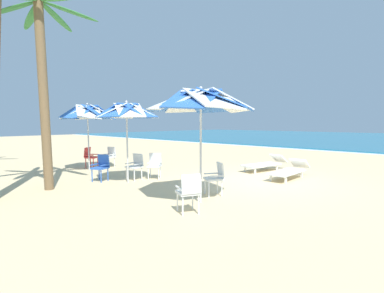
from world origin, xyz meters
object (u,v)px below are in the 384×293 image
Objects in this scene: plastic_chair_2 at (136,165)px; plastic_chair_5 at (109,156)px; palm_tree_0 at (44,67)px; sun_lounger_0 at (289,170)px; beach_umbrella_2 at (88,113)px; beach_umbrella_1 at (127,112)px; beach_umbrella_0 at (201,102)px; plastic_chair_1 at (189,190)px; plastic_chair_0 at (216,177)px; plastic_chair_4 at (155,164)px; sun_lounger_1 at (265,164)px; plastic_chair_3 at (101,166)px; plastic_chair_6 at (90,156)px.

plastic_chair_2 is 1.00× the size of plastic_chair_5.
palm_tree_0 reaches higher than plastic_chair_5.
beach_umbrella_2 is at bearing -149.21° from sun_lounger_0.
plastic_chair_2 reaches higher than sun_lounger_0.
beach_umbrella_2 is (-3.15, 0.29, 0.04)m from beach_umbrella_1.
beach_umbrella_1 is 5.79m from sun_lounger_0.
plastic_chair_1 is (0.35, -0.77, -1.91)m from beach_umbrella_0.
beach_umbrella_1 is (-2.99, -0.72, 1.76)m from plastic_chair_0.
plastic_chair_4 reaches higher than sun_lounger_1.
beach_umbrella_1 is 3.95m from plastic_chair_5.
plastic_chair_5 is at bearing -144.64° from sun_lounger_1.
plastic_chair_4 is at bearing 159.80° from beach_umbrella_0.
plastic_chair_3 is 2.96m from plastic_chair_5.
plastic_chair_6 is at bearing -126.81° from plastic_chair_5.
beach_umbrella_0 is at bearing -77.44° from sun_lounger_1.
plastic_chair_2 is 1.11m from plastic_chair_3.
plastic_chair_0 is 0.40× the size of sun_lounger_0.
palm_tree_0 is (2.87, -2.73, 2.97)m from plastic_chair_6.
beach_umbrella_1 reaches higher than plastic_chair_1.
sun_lounger_0 is (-0.10, 5.09, -0.22)m from plastic_chair_1.
plastic_chair_0 is at bearing 16.55° from plastic_chair_3.
plastic_chair_0 is 1.00× the size of plastic_chair_6.
plastic_chair_1 is (0.55, -1.59, 0.00)m from plastic_chair_0.
plastic_chair_4 is (0.95, 1.48, 0.00)m from plastic_chair_3.
beach_umbrella_1 is at bearing -166.41° from plastic_chair_0.
beach_umbrella_0 is 3.18× the size of plastic_chair_4.
beach_umbrella_1 is (-3.18, 0.10, -0.15)m from beach_umbrella_0.
plastic_chair_0 is at bearing 103.17° from beach_umbrella_0.
plastic_chair_4 is (0.07, 1.05, -1.76)m from beach_umbrella_1.
sun_lounger_1 is (2.92, 5.50, -0.22)m from plastic_chair_3.
beach_umbrella_2 is at bearing -30.83° from plastic_chair_6.
beach_umbrella_1 is 1.17× the size of sun_lounger_1.
sun_lounger_0 is at bearing 30.79° from beach_umbrella_2.
plastic_chair_1 is 0.16× the size of palm_tree_0.
sun_lounger_0 is (0.45, 3.50, -0.22)m from plastic_chair_0.
palm_tree_0 is at bearing -112.30° from sun_lounger_1.
beach_umbrella_0 is 4.50m from plastic_chair_3.
plastic_chair_0 and plastic_chair_6 have the same top height.
plastic_chair_1 is 1.00× the size of plastic_chair_3.
plastic_chair_4 and plastic_chair_5 have the same top height.
plastic_chair_0 is 1.68m from plastic_chair_1.
beach_umbrella_0 is at bearing -6.23° from plastic_chair_6.
plastic_chair_5 is at bearing 125.39° from palm_tree_0.
plastic_chair_5 is at bearing 175.80° from plastic_chair_4.
plastic_chair_6 is at bearing 177.06° from plastic_chair_2.
beach_umbrella_0 is 7.24m from plastic_chair_6.
plastic_chair_1 is 5.47m from palm_tree_0.
plastic_chair_4 is (-3.47, 1.92, 0.00)m from plastic_chair_1.
plastic_chair_4 is at bearing 13.18° from beach_umbrella_2.
sun_lounger_1 is (-0.96, 4.34, -0.22)m from plastic_chair_0.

